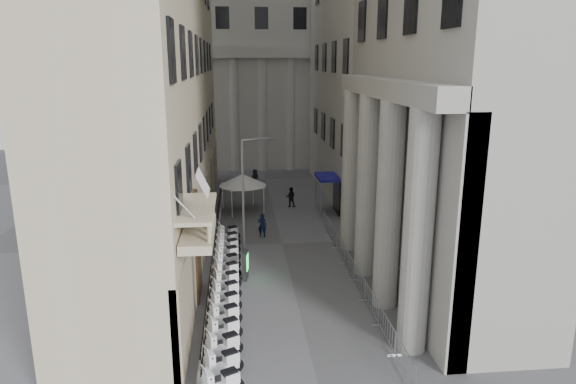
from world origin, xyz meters
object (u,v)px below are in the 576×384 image
(security_tent, at_px, (248,181))
(street_lamp, at_px, (247,187))
(pedestrian_b, at_px, (291,197))
(pedestrian_a, at_px, (262,225))
(info_kiosk, at_px, (245,265))

(security_tent, relative_size, street_lamp, 0.52)
(security_tent, distance_m, pedestrian_b, 4.05)
(pedestrian_a, height_order, pedestrian_b, pedestrian_b)
(info_kiosk, height_order, pedestrian_a, pedestrian_a)
(pedestrian_a, bearing_deg, security_tent, -70.94)
(info_kiosk, distance_m, pedestrian_a, 7.10)
(street_lamp, bearing_deg, security_tent, 66.13)
(street_lamp, distance_m, info_kiosk, 5.34)
(street_lamp, distance_m, pedestrian_a, 4.57)
(info_kiosk, relative_size, pedestrian_a, 1.00)
(info_kiosk, bearing_deg, pedestrian_a, 89.54)
(street_lamp, xyz_separation_m, info_kiosk, (-0.23, -4.12, -3.40))
(info_kiosk, bearing_deg, security_tent, 97.65)
(info_kiosk, bearing_deg, street_lamp, 96.67)
(street_lamp, height_order, info_kiosk, street_lamp)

